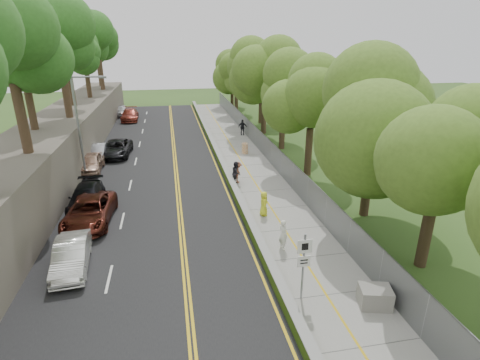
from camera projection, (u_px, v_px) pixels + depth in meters
name	position (u px, v px, depth m)	size (l,w,h in m)	color
ground	(260.00, 263.00, 18.55)	(140.00, 140.00, 0.00)	#33511E
road	(155.00, 171.00, 31.37)	(11.20, 66.00, 0.04)	black
sidewalk	(248.00, 165.00, 32.77)	(4.20, 66.00, 0.05)	gray
jersey_barrier	(222.00, 164.00, 32.27)	(0.42, 66.00, 0.60)	#6DCB17
rock_embankment	(48.00, 154.00, 29.25)	(5.00, 66.00, 4.00)	#595147
chainlink_fence	(271.00, 153.00, 32.79)	(0.04, 66.00, 2.00)	slate
trees_embankment	(33.00, 38.00, 26.33)	(6.40, 66.00, 13.00)	#357525
trees_fenceside	(301.00, 83.00, 31.08)	(7.00, 66.00, 14.00)	#5B8529
streetlight	(81.00, 121.00, 27.93)	(2.52, 0.22, 8.00)	gray
signpost	(304.00, 260.00, 15.27)	(0.62, 0.09, 3.10)	gray
construction_barrel	(245.00, 148.00, 35.94)	(0.62, 0.62, 1.02)	#C76311
concrete_block	(375.00, 297.00, 15.39)	(1.27, 0.95, 0.85)	slate
car_1	(71.00, 256.00, 17.85)	(1.46, 4.19, 1.38)	white
car_2	(90.00, 211.00, 22.27)	(2.48, 5.38, 1.50)	#4D1C13
car_3	(86.00, 197.00, 24.38)	(1.97, 4.84, 1.41)	black
car_4	(91.00, 163.00, 31.02)	(1.75, 4.34, 1.48)	tan
car_5	(97.00, 152.00, 34.01)	(1.49, 4.27, 1.41)	#A0A2A7
car_6	(117.00, 148.00, 35.21)	(2.38, 5.16, 1.43)	black
car_7	(130.00, 115.00, 50.49)	(2.13, 5.24, 1.52)	maroon
car_8	(122.00, 111.00, 53.54)	(1.74, 4.31, 1.47)	silver
painter_0	(264.00, 204.00, 23.21)	(0.77, 0.50, 1.57)	yellow
painter_1	(283.00, 235.00, 19.41)	(0.62, 0.40, 1.69)	white
painter_2	(236.00, 173.00, 28.23)	(0.86, 0.67, 1.77)	black
painter_3	(238.00, 172.00, 28.52)	(1.06, 0.61, 1.64)	brown
person_far	(243.00, 127.00, 42.64)	(1.05, 0.44, 1.80)	black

